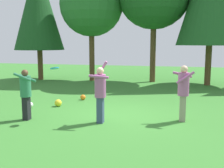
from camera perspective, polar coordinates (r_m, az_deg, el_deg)
ground_plane at (r=9.20m, az=0.90°, el=-6.52°), size 40.00×40.00×0.00m
person_thrower at (r=8.11m, az=-2.50°, el=-1.26°), size 0.59×0.51×1.87m
person_catcher at (r=8.85m, az=-17.72°, el=-1.29°), size 0.61×0.55×1.59m
person_bystander at (r=8.55m, az=14.79°, el=-0.91°), size 0.66×0.59×1.73m
frisbee at (r=8.44m, az=-12.00°, el=3.26°), size 0.38×0.38×0.09m
ball_white at (r=10.62m, az=-16.86°, el=-4.23°), size 0.22×0.22×0.22m
ball_yellow at (r=10.58m, az=-11.27°, el=-3.93°), size 0.27×0.27×0.27m
ball_orange at (r=11.62m, az=-6.13°, el=-2.79°), size 0.23×0.23×0.23m
tree_left at (r=17.60m, az=-4.38°, el=16.28°), size 3.95×3.95×6.75m
tree_far_left at (r=18.74m, az=-15.31°, el=15.66°), size 3.21×3.21×7.67m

